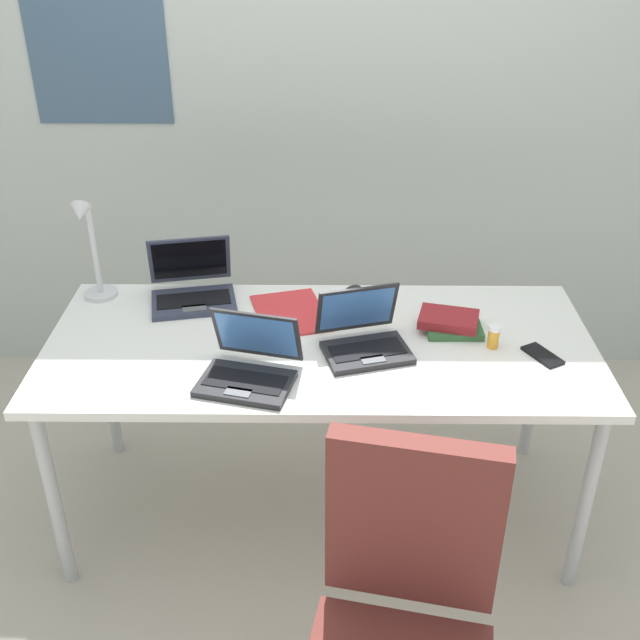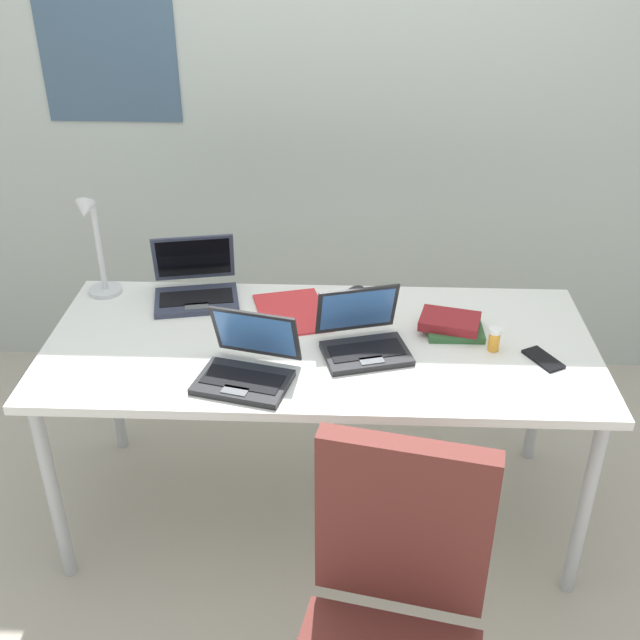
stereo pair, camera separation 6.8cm
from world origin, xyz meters
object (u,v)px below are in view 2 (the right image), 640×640
computer_mouse (355,292)px  paper_folder_center (292,312)px  book_stack (452,325)px  pill_bottle (494,339)px  laptop_front_left (247,367)px  laptop_front_right (196,287)px  laptop_center (363,339)px  desk_lamp (96,247)px  cell_phone (543,359)px

computer_mouse → paper_folder_center: (-0.22, -0.14, -0.01)m
computer_mouse → book_stack: 0.40m
book_stack → paper_folder_center: bearing=169.3°
pill_bottle → paper_folder_center: (-0.67, 0.21, -0.04)m
laptop_front_left → laptop_front_right: size_ratio=0.96×
laptop_front_left → paper_folder_center: laptop_front_left is taller
laptop_front_left → laptop_center: bearing=26.2°
desk_lamp → paper_folder_center: desk_lamp is taller
computer_mouse → book_stack: bearing=-5.3°
laptop_front_left → computer_mouse: (0.33, 0.54, -0.02)m
laptop_front_right → computer_mouse: bearing=3.3°
pill_bottle → desk_lamp: bearing=167.2°
laptop_front_left → computer_mouse: bearing=58.9°
pill_bottle → book_stack: 0.16m
desk_lamp → laptop_center: bearing=-19.2°
laptop_front_left → pill_bottle: laptop_front_left is taller
laptop_front_right → book_stack: (0.90, -0.21, -0.02)m
paper_folder_center → cell_phone: bearing=-18.2°
desk_lamp → cell_phone: (1.51, -0.36, -0.19)m
desk_lamp → computer_mouse: size_ratio=4.17×
laptop_front_right → pill_bottle: laptop_front_right is taller
laptop_front_right → book_stack: 0.92m
laptop_center → paper_folder_center: size_ratio=1.04×
computer_mouse → book_stack: book_stack is taller
laptop_front_right → cell_phone: 1.23m
desk_lamp → laptop_front_left: size_ratio=1.22×
laptop_center → book_stack: bearing=23.4°
laptop_center → desk_lamp: bearing=160.8°
laptop_front_left → paper_folder_center: size_ratio=1.06×
laptop_center → book_stack: laptop_center is taller
desk_lamp → book_stack: size_ratio=1.81×
cell_phone → book_stack: size_ratio=0.61×
laptop_front_right → pill_bottle: 1.07m
book_stack → paper_folder_center: size_ratio=0.71×
laptop_front_left → laptop_center: 0.39m
laptop_front_right → cell_phone: size_ratio=2.51×
computer_mouse → pill_bottle: 0.57m
laptop_front_left → paper_folder_center: bearing=75.2°
laptop_front_right → laptop_front_left: bearing=-64.0°
desk_lamp → laptop_front_left: bearing=-40.5°
laptop_front_left → book_stack: laptop_front_left is taller
laptop_front_left → paper_folder_center: 0.42m
book_stack → paper_folder_center: (-0.54, 0.10, -0.02)m
cell_phone → paper_folder_center: bearing=132.6°
pill_bottle → book_stack: size_ratio=0.36×
computer_mouse → cell_phone: bearing=-3.0°
laptop_front_right → book_stack: laptop_front_right is taller
laptop_front_left → computer_mouse: laptop_front_left is taller
laptop_center → paper_folder_center: 0.34m
desk_lamp → paper_folder_center: size_ratio=1.29×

